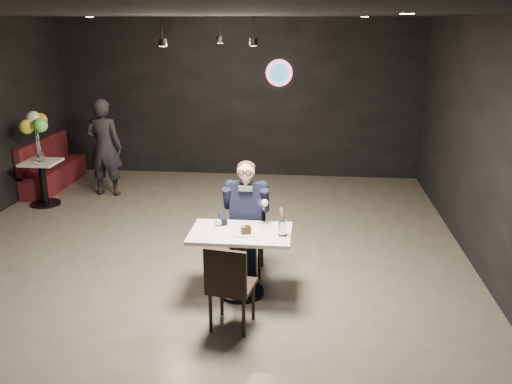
# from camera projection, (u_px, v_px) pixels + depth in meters

# --- Properties ---
(floor) EXTENTS (9.00, 9.00, 0.00)m
(floor) POSITION_uv_depth(u_px,v_px,m) (189.00, 273.00, 6.62)
(floor) COLOR #6E655C
(floor) RESTS_ON ground
(wall_sign) EXTENTS (0.50, 0.06, 0.50)m
(wall_sign) POSITION_uv_depth(u_px,v_px,m) (279.00, 73.00, 10.17)
(wall_sign) COLOR pink
(wall_sign) RESTS_ON floor
(pendant_lights) EXTENTS (1.40, 1.20, 0.36)m
(pendant_lights) POSITION_uv_depth(u_px,v_px,m) (213.00, 25.00, 7.64)
(pendant_lights) COLOR black
(pendant_lights) RESTS_ON floor
(main_table) EXTENTS (1.10, 0.70, 0.75)m
(main_table) POSITION_uv_depth(u_px,v_px,m) (241.00, 263.00, 6.00)
(main_table) COLOR white
(main_table) RESTS_ON floor
(chair_far) EXTENTS (0.42, 0.46, 0.92)m
(chair_far) POSITION_uv_depth(u_px,v_px,m) (247.00, 237.00, 6.50)
(chair_far) COLOR black
(chair_far) RESTS_ON floor
(chair_near) EXTENTS (0.49, 0.52, 0.92)m
(chair_near) POSITION_uv_depth(u_px,v_px,m) (232.00, 284.00, 5.34)
(chair_near) COLOR black
(chair_near) RESTS_ON floor
(seated_man) EXTENTS (0.60, 0.80, 1.44)m
(seated_man) POSITION_uv_depth(u_px,v_px,m) (247.00, 217.00, 6.42)
(seated_man) COLOR black
(seated_man) RESTS_ON floor
(dessert_plate) EXTENTS (0.24, 0.24, 0.01)m
(dessert_plate) POSITION_uv_depth(u_px,v_px,m) (244.00, 233.00, 5.82)
(dessert_plate) COLOR white
(dessert_plate) RESTS_ON main_table
(cake_slice) EXTENTS (0.12, 0.11, 0.07)m
(cake_slice) POSITION_uv_depth(u_px,v_px,m) (246.00, 230.00, 5.80)
(cake_slice) COLOR black
(cake_slice) RESTS_ON dessert_plate
(mint_leaf) EXTENTS (0.06, 0.04, 0.01)m
(mint_leaf) POSITION_uv_depth(u_px,v_px,m) (244.00, 227.00, 5.77)
(mint_leaf) COLOR green
(mint_leaf) RESTS_ON cake_slice
(sundae_glass) EXTENTS (0.09, 0.09, 0.20)m
(sundae_glass) POSITION_uv_depth(u_px,v_px,m) (282.00, 227.00, 5.76)
(sundae_glass) COLOR silver
(sundae_glass) RESTS_ON main_table
(wafer_cone) EXTENTS (0.08, 0.08, 0.13)m
(wafer_cone) POSITION_uv_depth(u_px,v_px,m) (282.00, 213.00, 5.74)
(wafer_cone) COLOR #BA7E4C
(wafer_cone) RESTS_ON sundae_glass
(booth_bench) EXTENTS (0.45, 1.80, 0.90)m
(booth_bench) POSITION_uv_depth(u_px,v_px,m) (53.00, 163.00, 9.90)
(booth_bench) COLOR #420E17
(booth_bench) RESTS_ON floor
(side_table) EXTENTS (0.55, 0.55, 0.69)m
(side_table) POSITION_uv_depth(u_px,v_px,m) (44.00, 185.00, 8.96)
(side_table) COLOR white
(side_table) RESTS_ON floor
(balloon_vase) EXTENTS (0.11, 0.11, 0.16)m
(balloon_vase) POSITION_uv_depth(u_px,v_px,m) (40.00, 156.00, 8.81)
(balloon_vase) COLOR silver
(balloon_vase) RESTS_ON side_table
(balloon_bunch) EXTENTS (0.42, 0.42, 0.70)m
(balloon_bunch) POSITION_uv_depth(u_px,v_px,m) (37.00, 131.00, 8.68)
(balloon_bunch) COLOR #FFF635
(balloon_bunch) RESTS_ON balloon_vase
(passerby) EXTENTS (0.63, 0.42, 1.70)m
(passerby) POSITION_uv_depth(u_px,v_px,m) (104.00, 147.00, 9.34)
(passerby) COLOR black
(passerby) RESTS_ON floor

